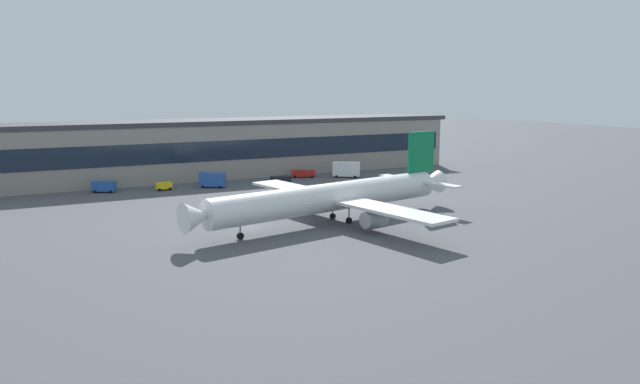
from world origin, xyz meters
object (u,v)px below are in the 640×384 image
object	(u,v)px
airliner	(334,197)
pushback_tractor	(280,179)
stair_truck	(213,179)
baggage_tug	(163,186)
catering_truck	(346,169)
crew_van	(104,186)
belt_loader	(304,173)

from	to	relation	value
airliner	pushback_tractor	world-z (taller)	airliner
pushback_tractor	stair_truck	size ratio (longest dim) A/B	0.77
baggage_tug	catering_truck	distance (m)	48.34
crew_van	belt_loader	bearing A→B (deg)	0.12
catering_truck	crew_van	bearing A→B (deg)	175.50
belt_loader	pushback_tractor	world-z (taller)	belt_loader
belt_loader	stair_truck	size ratio (longest dim) A/B	1.05
crew_van	catering_truck	xyz separation A→B (m)	(61.00, -4.80, 0.83)
crew_van	stair_truck	xyz separation A→B (m)	(24.21, -4.80, 0.52)
crew_van	airliner	bearing A→B (deg)	-57.86
stair_truck	baggage_tug	distance (m)	11.65
belt_loader	baggage_tug	world-z (taller)	belt_loader
pushback_tractor	baggage_tug	size ratio (longest dim) A/B	1.33
belt_loader	crew_van	size ratio (longest dim) A/B	1.18
stair_truck	catering_truck	bearing A→B (deg)	0.00
stair_truck	catering_truck	distance (m)	36.79
catering_truck	stair_truck	bearing A→B (deg)	-180.00
belt_loader	baggage_tug	size ratio (longest dim) A/B	1.80
airliner	baggage_tug	bearing A→B (deg)	112.12
crew_van	stair_truck	distance (m)	24.69
airliner	catering_truck	size ratio (longest dim) A/B	7.65
airliner	belt_loader	distance (m)	54.83
crew_van	pushback_tractor	size ratio (longest dim) A/B	1.14
crew_van	stair_truck	world-z (taller)	stair_truck
belt_loader	baggage_tug	xyz separation A→B (m)	(-38.17, -3.33, -0.07)
airliner	catering_truck	distance (m)	54.75
pushback_tractor	baggage_tug	world-z (taller)	baggage_tug
baggage_tug	pushback_tractor	bearing A→B (deg)	-5.98
pushback_tractor	catering_truck	size ratio (longest dim) A/B	0.66
pushback_tractor	crew_van	bearing A→B (deg)	171.44
belt_loader	airliner	bearing A→B (deg)	-109.88
airliner	stair_truck	world-z (taller)	airliner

